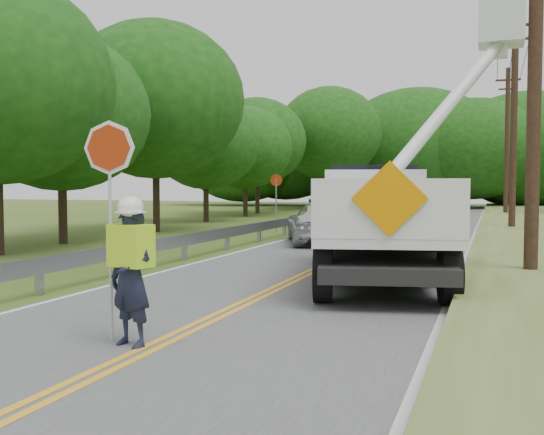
% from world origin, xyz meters
% --- Properties ---
extents(ground, '(140.00, 140.00, 0.00)m').
position_xyz_m(ground, '(0.00, 0.00, 0.00)').
color(ground, '#3F5317').
rests_on(ground, ground).
extents(road, '(7.20, 96.00, 0.03)m').
position_xyz_m(road, '(0.00, 14.00, 0.01)').
color(road, '#4F4F52').
rests_on(road, ground).
extents(guardrail, '(0.18, 48.00, 0.77)m').
position_xyz_m(guardrail, '(-4.02, 14.91, 0.55)').
color(guardrail, gray).
rests_on(guardrail, ground).
extents(utility_poles, '(1.60, 43.30, 10.00)m').
position_xyz_m(utility_poles, '(5.00, 17.02, 5.27)').
color(utility_poles, black).
rests_on(utility_poles, ground).
extents(treeline_left, '(11.80, 54.84, 10.51)m').
position_xyz_m(treeline_left, '(-10.54, 29.70, 5.59)').
color(treeline_left, '#332319').
rests_on(treeline_left, ground).
extents(treeline_horizon, '(56.61, 14.23, 12.29)m').
position_xyz_m(treeline_horizon, '(0.21, 56.22, 5.50)').
color(treeline_horizon, '#124010').
rests_on(treeline_horizon, ground).
extents(flagger, '(1.17, 0.60, 3.01)m').
position_xyz_m(flagger, '(-0.30, 1.29, 1.09)').
color(flagger, '#191E33').
rests_on(flagger, road).
extents(bucket_truck, '(5.08, 8.03, 7.38)m').
position_xyz_m(bucket_truck, '(1.71, 9.19, 1.65)').
color(bucket_truck, black).
rests_on(bucket_truck, road).
extents(suv_silver, '(4.09, 5.70, 1.44)m').
position_xyz_m(suv_silver, '(-1.77, 16.43, 0.74)').
color(suv_silver, silver).
rests_on(suv_silver, road).
extents(suv_darkgrey, '(3.69, 5.78, 1.56)m').
position_xyz_m(suv_darkgrey, '(-2.08, 23.70, 0.80)').
color(suv_darkgrey, '#3A3C43').
rests_on(suv_darkgrey, road).
extents(stop_sign_permanent, '(0.56, 0.10, 2.66)m').
position_xyz_m(stop_sign_permanent, '(-5.01, 20.56, 1.78)').
color(stop_sign_permanent, gray).
rests_on(stop_sign_permanent, ground).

